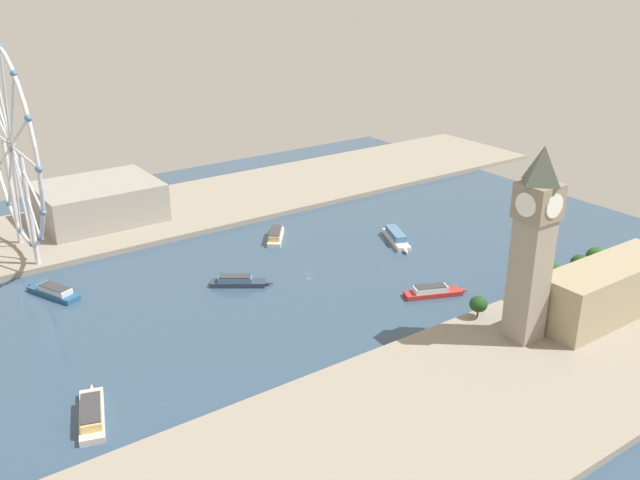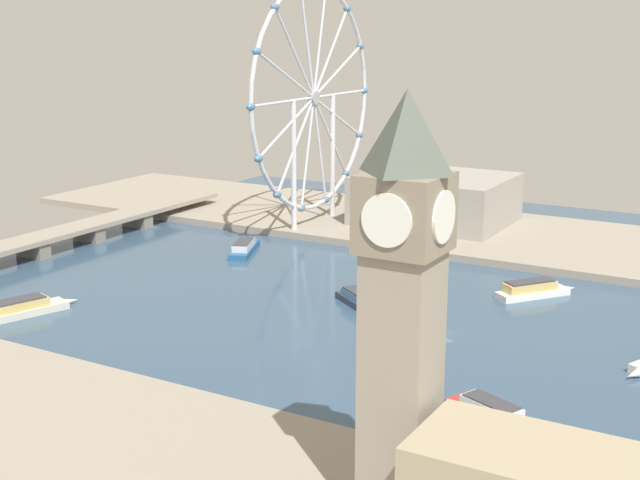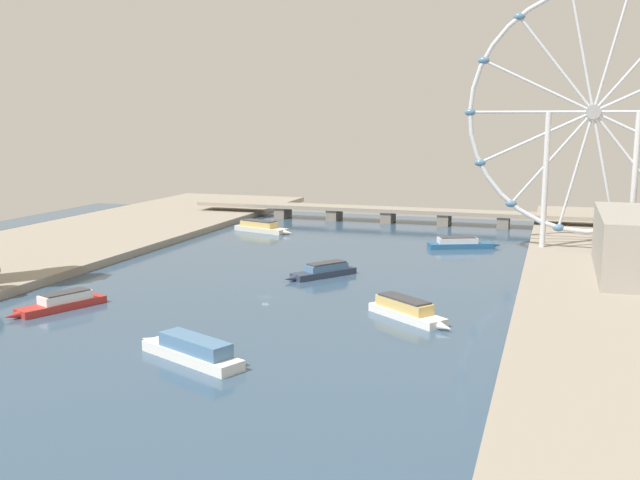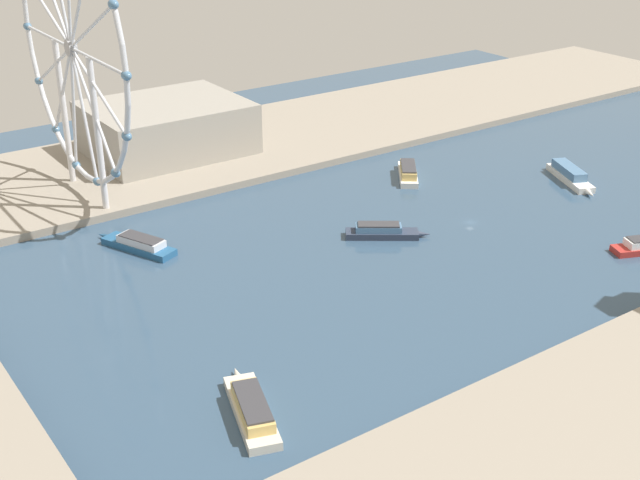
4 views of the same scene
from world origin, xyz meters
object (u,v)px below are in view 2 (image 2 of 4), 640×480
object	(u,v)px
clock_tower	(403,303)
tour_boat_5	(361,301)
tour_boat_0	(533,290)
tour_boat_3	(244,247)
ferris_wheel	(314,100)
river_bridge	(33,243)
riverside_hall	(435,198)
tour_boat_1	(21,309)
tour_boat_2	(496,415)

from	to	relation	value
clock_tower	tour_boat_5	bearing A→B (deg)	30.49
tour_boat_0	tour_boat_5	xyz separation A→B (m)	(-39.99, 46.04, -0.41)
tour_boat_3	tour_boat_5	xyz separation A→B (m)	(-40.05, -74.83, 0.01)
ferris_wheel	tour_boat_5	size ratio (longest dim) A/B	3.95
river_bridge	clock_tower	bearing A→B (deg)	-116.39
ferris_wheel	river_bridge	world-z (taller)	ferris_wheel
tour_boat_0	riverside_hall	bearing A→B (deg)	78.54
river_bridge	tour_boat_3	bearing A→B (deg)	-55.00
ferris_wheel	tour_boat_0	bearing A→B (deg)	-113.76
river_bridge	tour_boat_5	size ratio (longest dim) A/B	8.41
clock_tower	tour_boat_3	xyz separation A→B (m)	(153.54, 141.66, -42.04)
clock_tower	ferris_wheel	bearing A→B (deg)	34.07
ferris_wheel	riverside_hall	size ratio (longest dim) A/B	1.63
tour_boat_1	tour_boat_5	xyz separation A→B (m)	(62.63, -91.21, -0.27)
tour_boat_5	tour_boat_2	bearing A→B (deg)	-6.79
tour_boat_0	tour_boat_2	bearing A→B (deg)	-130.45
clock_tower	riverside_hall	xyz separation A→B (m)	(233.93, 91.23, -30.29)
riverside_hall	tour_boat_2	size ratio (longest dim) A/B	2.13
riverside_hall	tour_boat_0	bearing A→B (deg)	-138.79
tour_boat_2	tour_boat_3	size ratio (longest dim) A/B	0.95
ferris_wheel	tour_boat_3	xyz separation A→B (m)	(-51.97, 2.69, -56.69)
riverside_hall	clock_tower	bearing A→B (deg)	-158.69
tour_boat_1	river_bridge	bearing A→B (deg)	62.56
tour_boat_5	riverside_hall	bearing A→B (deg)	136.80
riverside_hall	tour_boat_2	bearing A→B (deg)	-153.07
tour_boat_1	riverside_hall	bearing A→B (deg)	-2.06
ferris_wheel	tour_boat_5	bearing A→B (deg)	-141.90
tour_boat_2	river_bridge	bearing A→B (deg)	-171.29
clock_tower	riverside_hall	world-z (taller)	clock_tower
ferris_wheel	tour_boat_3	bearing A→B (deg)	177.04
clock_tower	tour_boat_5	xyz separation A→B (m)	(113.49, 66.83, -42.03)
ferris_wheel	tour_boat_2	xyz separation A→B (m)	(-153.53, -140.15, -56.74)
tour_boat_5	river_bridge	bearing A→B (deg)	-141.22
riverside_hall	tour_boat_5	distance (m)	123.44
tour_boat_1	clock_tower	bearing A→B (deg)	-89.85
riverside_hall	river_bridge	world-z (taller)	riverside_hall
tour_boat_1	tour_boat_3	bearing A→B (deg)	8.92
clock_tower	riverside_hall	size ratio (longest dim) A/B	1.20
riverside_hall	river_bridge	xyz separation A→B (m)	(-129.10, 119.99, -7.89)
riverside_hall	river_bridge	distance (m)	176.43
clock_tower	tour_boat_2	size ratio (longest dim) A/B	2.55
tour_boat_3	riverside_hall	bearing A→B (deg)	-55.11
river_bridge	tour_boat_3	xyz separation A→B (m)	(48.71, -69.56, -3.86)
tour_boat_3	tour_boat_0	bearing A→B (deg)	-113.04
tour_boat_5	ferris_wheel	bearing A→B (deg)	163.44
river_bridge	ferris_wheel	bearing A→B (deg)	-35.67
river_bridge	tour_boat_0	world-z (taller)	river_bridge
ferris_wheel	riverside_hall	xyz separation A→B (m)	(28.42, -47.74, -44.93)
riverside_hall	tour_boat_0	xyz separation A→B (m)	(-80.45, -70.44, -11.34)
river_bridge	tour_boat_0	bearing A→B (deg)	-75.67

